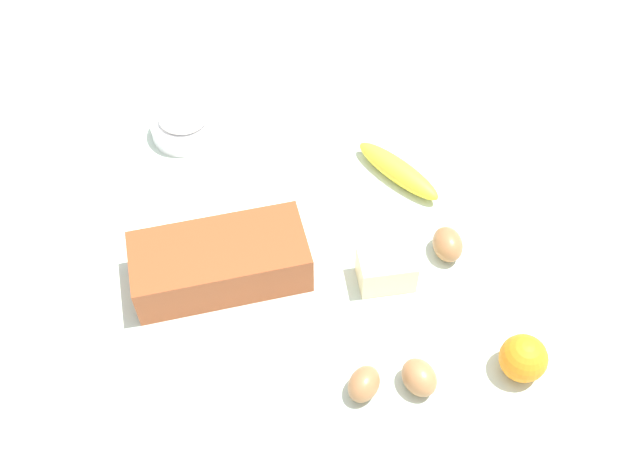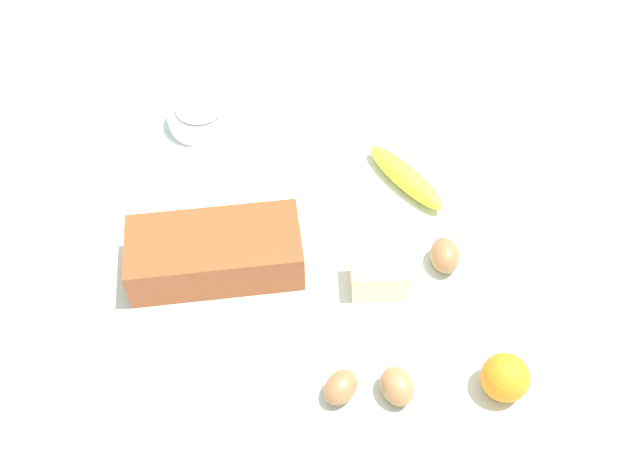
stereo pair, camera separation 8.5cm
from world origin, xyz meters
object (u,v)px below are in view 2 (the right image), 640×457
at_px(flour_bowl, 200,114).
at_px(egg_loose, 445,255).
at_px(loaf_pan, 215,252).
at_px(egg_near_butter, 341,387).
at_px(banana, 405,177).
at_px(egg_beside_bowl, 397,386).
at_px(butter_block, 379,275).
at_px(orange_fruit, 505,377).

bearing_deg(flour_bowl, egg_loose, 148.77).
bearing_deg(loaf_pan, egg_near_butter, 123.75).
relative_size(banana, egg_beside_bowl, 3.13).
height_order(loaf_pan, egg_near_butter, loaf_pan).
relative_size(banana, butter_block, 2.11).
xyz_separation_m(flour_bowl, egg_near_butter, (-0.33, 0.54, -0.01)).
xyz_separation_m(butter_block, egg_near_butter, (0.04, 0.20, -0.01)).
height_order(flour_bowl, banana, flour_bowl).
distance_m(banana, butter_block, 0.23).
distance_m(loaf_pan, egg_beside_bowl, 0.36).
xyz_separation_m(orange_fruit, egg_loose, (0.09, -0.22, -0.01)).
relative_size(loaf_pan, egg_near_butter, 5.14).
bearing_deg(loaf_pan, orange_fruit, 145.81).
distance_m(orange_fruit, butter_block, 0.25).
bearing_deg(egg_beside_bowl, flour_bowl, -52.62).
xyz_separation_m(egg_near_butter, egg_loose, (-0.15, -0.26, 0.00)).
relative_size(orange_fruit, egg_beside_bowl, 1.18).
bearing_deg(loaf_pan, banana, -157.61).
height_order(flour_bowl, egg_loose, flour_bowl).
xyz_separation_m(loaf_pan, banana, (-0.30, -0.22, -0.02)).
height_order(flour_bowl, egg_near_butter, flour_bowl).
xyz_separation_m(loaf_pan, orange_fruit, (-0.46, 0.17, -0.01)).
xyz_separation_m(butter_block, egg_loose, (-0.11, -0.06, -0.01)).
height_order(egg_near_butter, egg_loose, egg_loose).
height_order(flour_bowl, egg_beside_bowl, flour_bowl).
distance_m(flour_bowl, orange_fruit, 0.76).
bearing_deg(egg_near_butter, butter_block, -101.99).
height_order(loaf_pan, banana, loaf_pan).
distance_m(flour_bowl, egg_beside_bowl, 0.67).
xyz_separation_m(flour_bowl, egg_beside_bowl, (-0.41, 0.53, -0.00)).
height_order(orange_fruit, egg_near_butter, orange_fruit).
height_order(banana, orange_fruit, orange_fruit).
height_order(flour_bowl, orange_fruit, orange_fruit).
xyz_separation_m(flour_bowl, egg_loose, (-0.47, 0.29, -0.00)).
relative_size(flour_bowl, banana, 0.68).
relative_size(flour_bowl, egg_loose, 1.97).
bearing_deg(egg_loose, butter_block, 27.79).
distance_m(butter_block, egg_loose, 0.12).
bearing_deg(egg_near_butter, egg_beside_bowl, -173.11).
relative_size(butter_block, egg_beside_bowl, 1.48).
distance_m(loaf_pan, egg_near_butter, 0.31).
relative_size(banana, egg_loose, 2.89).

